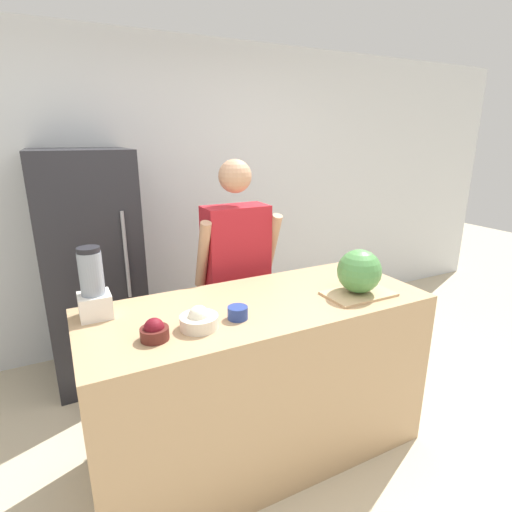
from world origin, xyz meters
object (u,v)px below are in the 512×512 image
at_px(bowl_cream, 199,320).
at_px(bowl_cherries, 154,331).
at_px(person, 237,279).
at_px(blender, 93,288).
at_px(refrigerator, 92,269).
at_px(bowl_small_blue, 238,313).
at_px(watermelon, 359,271).

bearing_deg(bowl_cream, bowl_cherries, -175.85).
relative_size(person, bowl_cherries, 13.31).
bearing_deg(blender, person, 24.03).
distance_m(refrigerator, blender, 1.13).
height_order(bowl_cherries, bowl_small_blue, bowl_cherries).
height_order(person, bowl_cherries, person).
bearing_deg(bowl_cream, refrigerator, 102.99).
bearing_deg(watermelon, blender, 165.16).
height_order(refrigerator, blender, refrigerator).
distance_m(refrigerator, bowl_small_blue, 1.54).
bearing_deg(watermelon, bowl_small_blue, 178.49).
distance_m(refrigerator, bowl_cherries, 1.48).
bearing_deg(bowl_small_blue, bowl_cherries, -176.67).
xyz_separation_m(person, watermelon, (0.40, -0.78, 0.24)).
bearing_deg(bowl_cherries, person, 46.43).
height_order(bowl_small_blue, blender, blender).
bearing_deg(bowl_cream, watermelon, -0.66).
bearing_deg(bowl_small_blue, bowl_cream, -177.53).
bearing_deg(bowl_small_blue, person, 66.14).
relative_size(bowl_cherries, bowl_cream, 0.70).
height_order(watermelon, bowl_small_blue, watermelon).
xyz_separation_m(refrigerator, bowl_cream, (0.33, -1.45, 0.13)).
xyz_separation_m(bowl_cherries, bowl_small_blue, (0.41, 0.02, -0.01)).
bearing_deg(person, watermelon, -63.01).
bearing_deg(bowl_cherries, blender, 119.32).
xyz_separation_m(bowl_cream, bowl_small_blue, (0.20, 0.01, -0.01)).
bearing_deg(bowl_cream, blender, 139.99).
height_order(bowl_cream, bowl_small_blue, bowl_cream).
xyz_separation_m(person, bowl_cherries, (-0.75, -0.78, 0.14)).
bearing_deg(refrigerator, bowl_small_blue, -69.64).
distance_m(person, watermelon, 0.91).
bearing_deg(bowl_small_blue, watermelon, -1.51).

